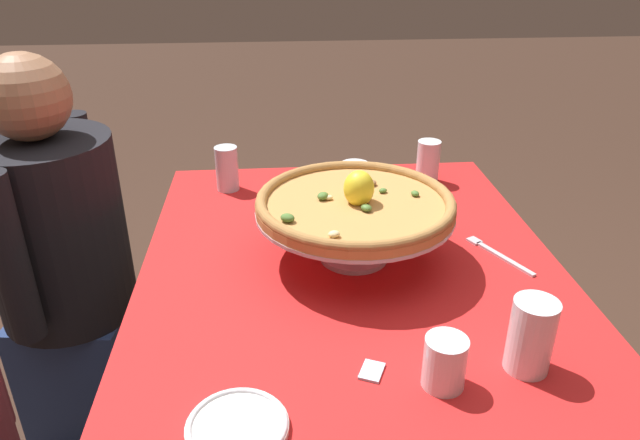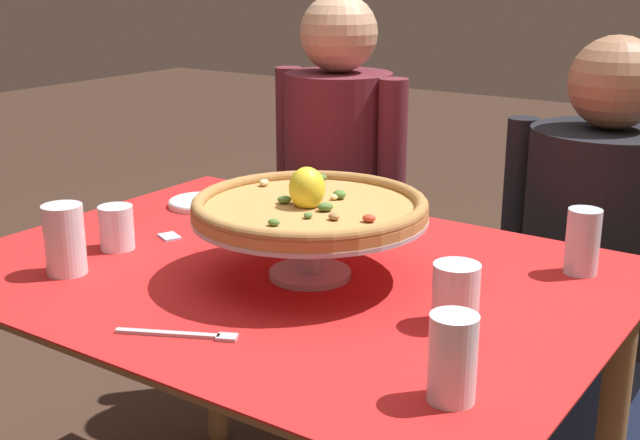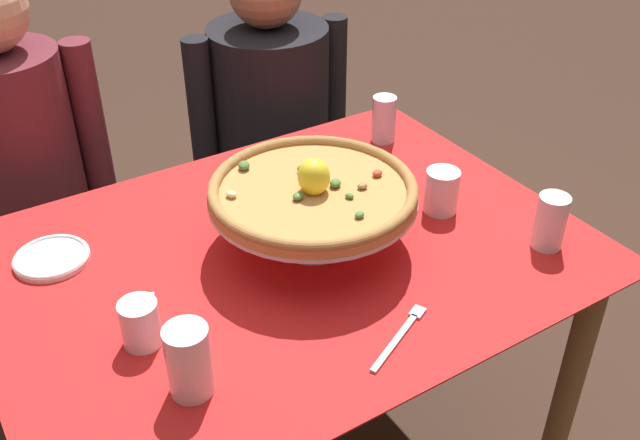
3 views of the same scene
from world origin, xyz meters
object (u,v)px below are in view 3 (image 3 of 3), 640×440
at_px(water_glass_side_right, 441,194).
at_px(diner_left, 33,203).
at_px(water_glass_front_left, 189,365).
at_px(side_plate, 52,258).
at_px(diner_right, 272,139).
at_px(pizza_stand, 313,207).
at_px(water_glass_back_right, 384,122).
at_px(water_glass_side_left, 141,326).
at_px(water_glass_front_right, 550,224).
at_px(sugar_packet, 141,300).
at_px(dinner_fork, 401,334).
at_px(pizza, 313,189).

height_order(water_glass_side_right, diner_left, diner_left).
relative_size(water_glass_front_left, diner_left, 0.11).
height_order(water_glass_front_left, side_plate, water_glass_front_left).
relative_size(water_glass_side_right, diner_right, 0.09).
height_order(pizza_stand, water_glass_back_right, water_glass_back_right).
relative_size(water_glass_side_left, side_plate, 0.58).
height_order(water_glass_front_right, diner_left, diner_left).
bearing_deg(water_glass_front_right, water_glass_front_left, 178.09).
height_order(water_glass_side_left, diner_left, diner_left).
distance_m(side_plate, diner_right, 0.99).
relative_size(water_glass_back_right, water_glass_front_left, 0.94).
bearing_deg(water_glass_back_right, water_glass_front_right, -89.05).
bearing_deg(side_plate, diner_left, 83.93).
bearing_deg(water_glass_side_right, water_glass_front_right, -65.56).
xyz_separation_m(water_glass_side_right, sugar_packet, (-0.70, 0.06, -0.04)).
xyz_separation_m(water_glass_side_right, water_glass_side_left, (-0.74, -0.05, -0.00)).
bearing_deg(water_glass_side_right, dinner_fork, -139.35).
bearing_deg(side_plate, pizza, -26.09).
distance_m(pizza_stand, water_glass_back_right, 0.52).
height_order(side_plate, diner_right, diner_right).
height_order(pizza, sugar_packet, pizza).
xyz_separation_m(pizza_stand, water_glass_front_left, (-0.39, -0.25, -0.04)).
xyz_separation_m(water_glass_side_left, diner_left, (-0.02, 0.86, -0.20)).
height_order(water_glass_back_right, sugar_packet, water_glass_back_right).
height_order(water_glass_back_right, water_glass_side_left, water_glass_back_right).
xyz_separation_m(pizza_stand, water_glass_back_right, (0.41, 0.31, -0.04)).
distance_m(pizza, diner_left, 0.93).
distance_m(water_glass_front_right, diner_right, 1.07).
xyz_separation_m(water_glass_side_left, water_glass_front_left, (0.03, -0.15, 0.02)).
relative_size(pizza, water_glass_side_left, 4.78).
distance_m(pizza, water_glass_side_right, 0.34).
distance_m(water_glass_front_right, dinner_fork, 0.44).
height_order(water_glass_side_left, water_glass_front_left, water_glass_front_left).
height_order(side_plate, diner_left, diner_left).
relative_size(water_glass_front_left, side_plate, 0.86).
relative_size(pizza, side_plate, 2.78).
relative_size(water_glass_side_left, diner_right, 0.08).
xyz_separation_m(sugar_packet, diner_right, (0.70, 0.75, -0.18)).
xyz_separation_m(pizza_stand, side_plate, (-0.50, 0.24, -0.09)).
bearing_deg(water_glass_front_right, diner_right, 95.63).
height_order(side_plate, sugar_packet, side_plate).
bearing_deg(water_glass_side_left, water_glass_front_right, -12.06).
relative_size(water_glass_back_right, water_glass_side_left, 1.39).
distance_m(pizza, water_glass_front_left, 0.47).
height_order(side_plate, dinner_fork, side_plate).
bearing_deg(pizza_stand, dinner_fork, -92.35).
relative_size(pizza, dinner_fork, 2.34).
relative_size(water_glass_back_right, dinner_fork, 0.68).
xyz_separation_m(side_plate, diner_left, (0.06, 0.52, -0.17)).
height_order(pizza, water_glass_front_right, pizza).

